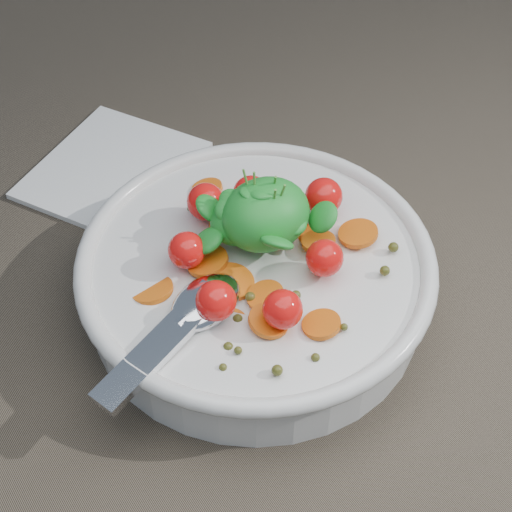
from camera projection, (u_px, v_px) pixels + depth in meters
ground at (261, 316)px, 0.64m from camera, size 6.00×6.00×0.00m
bowl at (256, 275)px, 0.63m from camera, size 0.31×0.28×0.12m
napkin at (113, 170)px, 0.76m from camera, size 0.20×0.19×0.01m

